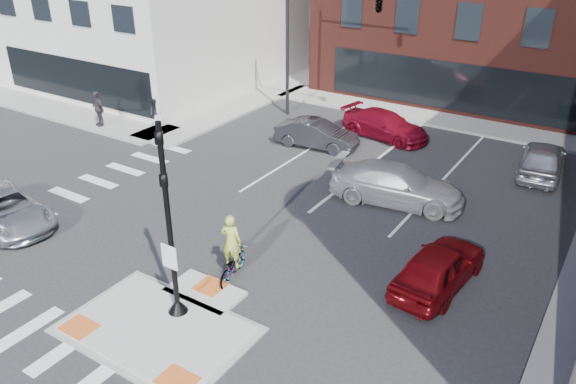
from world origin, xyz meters
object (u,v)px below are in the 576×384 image
Objects in this scene: pedestrian_a at (156,112)px; pedestrian_b at (98,109)px; white_pickup at (397,184)px; bg_car_dark at (317,134)px; bg_car_silver at (542,159)px; red_sedan at (439,267)px; silver_suv at (5,209)px; cyclist at (232,257)px; bg_car_red at (385,125)px.

pedestrian_a is 0.79× the size of pedestrian_b.
white_pickup is 14.91m from pedestrian_a.
bg_car_dark is 10.73m from bg_car_silver.
white_pickup reaches higher than red_sedan.
bg_car_dark is at bearing 14.71° from pedestrian_a.
bg_car_dark reaches higher than silver_suv.
silver_suv is 9.69m from cyclist.
pedestrian_b is at bearing 128.39° from bg_car_red.
red_sedan is 0.94× the size of bg_car_silver.
cyclist reaches higher than silver_suv.
pedestrian_b is (-17.54, -0.56, 0.33)m from white_pickup.
white_pickup is 8.35m from cyclist.
bg_car_red is (-8.02, 0.55, -0.08)m from bg_car_silver.
bg_car_silver is at bearing -129.77° from cyclist.
cyclist is at bearing 59.05° from bg_car_silver.
cyclist is 15.55m from pedestrian_a.
bg_car_silver is at bearing -82.96° from bg_car_red.
bg_car_dark is at bearing 8.97° from bg_car_silver.
red_sedan is 6.65m from cyclist.
bg_car_red is 15.81m from pedestrian_b.
silver_suv is at bearing 149.86° from bg_car_dark.
red_sedan is 21.46m from pedestrian_b.
red_sedan reaches higher than silver_suv.
silver_suv is at bearing 39.45° from bg_car_silver.
pedestrian_a is at bearing -50.30° from cyclist.
bg_car_red reaches higher than bg_car_dark.
bg_car_dark is 12.35m from pedestrian_b.
cyclist is at bearing -36.35° from pedestrian_a.
red_sedan is (15.32, 5.14, 0.06)m from silver_suv.
white_pickup reaches higher than bg_car_silver.
bg_car_silver reaches higher than silver_suv.
pedestrian_a is (-18.36, 6.00, 0.18)m from red_sedan.
pedestrian_a is (-8.97, -2.37, 0.22)m from bg_car_dark.
white_pickup is 2.81× the size of pedestrian_b.
bg_car_silver is at bearing -36.28° from silver_suv.
bg_car_dark is 3.97m from bg_car_red.
pedestrian_b is (-22.05, -6.73, 0.35)m from bg_car_silver.
pedestrian_b is (-21.03, 4.26, 0.39)m from red_sedan.
red_sedan is at bearing -137.80° from bg_car_red.
red_sedan is at bearing -165.24° from cyclist.
cyclist reaches higher than bg_car_dark.
red_sedan is 12.57m from bg_car_dark.
white_pickup is 1.30× the size of bg_car_dark.
silver_suv is at bearing -74.81° from pedestrian_a.
pedestrian_b is at bearing -40.14° from cyclist.
bg_car_silver is at bearing -89.80° from red_sedan.
cyclist is 1.52× the size of pedestrian_a.
bg_car_silver is at bearing -82.27° from bg_car_dark.
bg_car_silver reaches higher than bg_car_red.
pedestrian_b is (-11.64, -4.11, 0.43)m from bg_car_dark.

